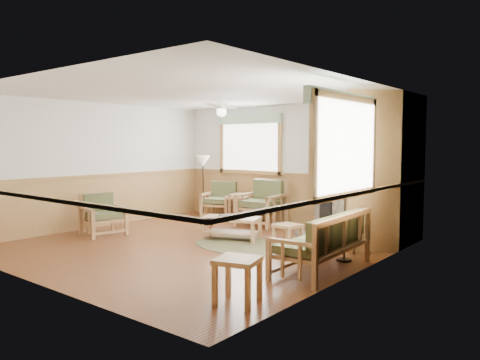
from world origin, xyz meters
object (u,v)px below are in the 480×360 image
Objects in this scene: armchair_back_left at (221,200)px; coffee_table at (231,228)px; end_table_chairs at (238,208)px; sofa at (322,242)px; armchair_left at (103,215)px; footstool at (288,234)px; floor_lamp_left at (203,186)px; armchair_back_right at (262,203)px; end_table_sofa at (238,281)px; floor_lamp_right at (345,213)px.

armchair_back_left reaches higher than coffee_table.
armchair_back_left reaches higher than end_table_chairs.
sofa is at bearing -52.80° from armchair_back_left.
sofa is at bearing -71.58° from armchair_left.
end_table_chairs reaches higher than footstool.
floor_lamp_left reaches higher than armchair_left.
armchair_back_right is at bearing -3.77° from floor_lamp_left.
footstool is (3.32, 1.58, -0.23)m from armchair_left.
armchair_back_left is 2.10× the size of footstool.
end_table_sofa is 0.35× the size of floor_lamp_right.
end_table_chairs reaches higher than coffee_table.
armchair_back_right is at bearing 139.69° from footstool.
end_table_chairs reaches higher than end_table_sofa.
floor_lamp_left reaches higher than end_table_sofa.
end_table_sofa is (4.59, -1.43, -0.15)m from armchair_left.
coffee_table is 2.25m from end_table_chairs.
coffee_table is 2.99m from floor_lamp_left.
sofa is 0.79m from floor_lamp_right.
armchair_back_left is 0.61m from floor_lamp_left.
floor_lamp_right is (4.75, -1.87, -0.01)m from floor_lamp_left.
sofa is 4.32× the size of footstool.
floor_lamp_left is at bearing 15.05° from armchair_left.
coffee_table is at bearing 130.96° from end_table_sofa.
floor_lamp_left is (-4.67, 4.42, 0.50)m from end_table_sofa.
armchair_left is (-4.66, -0.41, -0.01)m from sofa.
armchair_back_right is (-2.86, 2.46, 0.08)m from sofa.
armchair_back_left reaches higher than footstool.
armchair_back_right is 0.66× the size of floor_lamp_left.
armchair_back_right is 0.89m from end_table_chairs.
end_table_sofa is at bearing -67.17° from footstool.
coffee_table is 2.57× the size of footstool.
sofa is at bearing -35.63° from end_table_chairs.
footstool is at bearing -47.88° from armchair_back_left.
armchair_left is at bearing -154.56° from footstool.
end_table_chairs is 1.36× the size of footstool.
floor_lamp_left is (-0.09, 2.99, 0.35)m from armchair_left.
floor_lamp_left reaches higher than sofa.
end_table_sofa reaches higher than coffee_table.
floor_lamp_right is at bearing -45.34° from armchair_back_left.
armchair_left is 2.59m from coffee_table.
sofa is 1.85m from end_table_sofa.
armchair_left is at bearing -126.15° from armchair_back_right.
armchair_back_left reaches higher than end_table_sofa.
armchair_back_left is 6.13m from end_table_sofa.
end_table_sofa is (3.63, -4.49, -0.02)m from end_table_chairs.
armchair_left is 3.02m from floor_lamp_left.
armchair_back_left is 1.07× the size of armchair_left.
coffee_table is (2.27, 1.24, -0.20)m from armchair_left.
armchair_back_left is 0.58× the size of floor_lamp_left.
armchair_left is 4.81m from floor_lamp_right.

